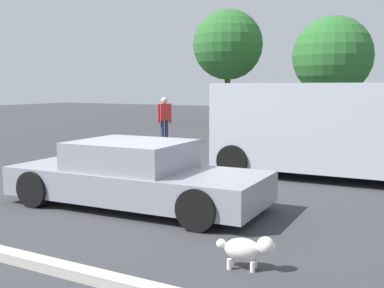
{
  "coord_description": "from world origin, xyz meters",
  "views": [
    {
      "loc": [
        5.07,
        -6.69,
        2.11
      ],
      "look_at": [
        0.17,
        2.08,
        0.9
      ],
      "focal_mm": 44.83,
      "sensor_mm": 36.0,
      "label": 1
    }
  ],
  "objects_px": {
    "sedan_foreground": "(135,176)",
    "pedestrian": "(164,116)",
    "dog": "(247,249)",
    "van_white": "(327,127)"
  },
  "relations": [
    {
      "from": "dog",
      "to": "van_white",
      "type": "xyz_separation_m",
      "value": [
        -0.6,
        6.13,
        0.94
      ]
    },
    {
      "from": "sedan_foreground",
      "to": "pedestrian",
      "type": "height_order",
      "value": "pedestrian"
    },
    {
      "from": "dog",
      "to": "van_white",
      "type": "distance_m",
      "value": 6.23
    },
    {
      "from": "sedan_foreground",
      "to": "dog",
      "type": "xyz_separation_m",
      "value": [
        2.87,
        -1.78,
        -0.3
      ]
    },
    {
      "from": "sedan_foreground",
      "to": "pedestrian",
      "type": "relative_size",
      "value": 2.73
    },
    {
      "from": "dog",
      "to": "pedestrian",
      "type": "height_order",
      "value": "pedestrian"
    },
    {
      "from": "van_white",
      "to": "pedestrian",
      "type": "height_order",
      "value": "van_white"
    },
    {
      "from": "sedan_foreground",
      "to": "pedestrian",
      "type": "bearing_deg",
      "value": 116.56
    },
    {
      "from": "van_white",
      "to": "pedestrian",
      "type": "xyz_separation_m",
      "value": [
        -6.9,
        3.88,
        -0.16
      ]
    },
    {
      "from": "sedan_foreground",
      "to": "dog",
      "type": "distance_m",
      "value": 3.39
    }
  ]
}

